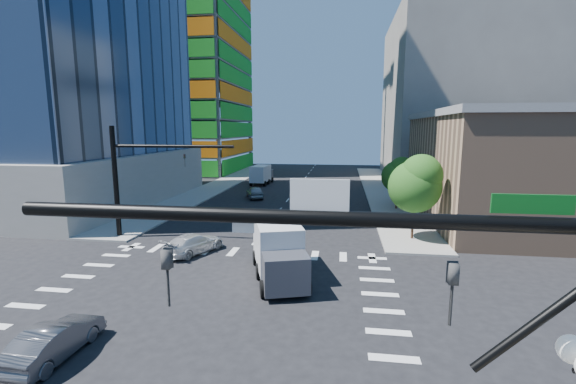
# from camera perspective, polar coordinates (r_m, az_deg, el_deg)

# --- Properties ---
(ground) EXTENTS (160.00, 160.00, 0.00)m
(ground) POSITION_cam_1_polar(r_m,az_deg,el_deg) (20.58, -12.65, -16.52)
(ground) COLOR black
(ground) RESTS_ON ground
(road_markings) EXTENTS (20.00, 20.00, 0.01)m
(road_markings) POSITION_cam_1_polar(r_m,az_deg,el_deg) (20.58, -12.65, -16.51)
(road_markings) COLOR silver
(road_markings) RESTS_ON ground
(sidewalk_ne) EXTENTS (5.00, 60.00, 0.15)m
(sidewalk_ne) POSITION_cam_1_polar(r_m,az_deg,el_deg) (58.20, 13.65, 0.35)
(sidewalk_ne) COLOR gray
(sidewalk_ne) RESTS_ON ground
(sidewalk_nw) EXTENTS (5.00, 60.00, 0.15)m
(sidewalk_nw) POSITION_cam_1_polar(r_m,az_deg,el_deg) (61.07, -10.38, 0.87)
(sidewalk_nw) COLOR gray
(sidewalk_nw) RESTS_ON ground
(construction_building) EXTENTS (25.16, 34.50, 70.60)m
(construction_building) POSITION_cam_1_polar(r_m,az_deg,el_deg) (87.69, -15.89, 19.32)
(construction_building) COLOR slate
(construction_building) RESTS_ON ground
(commercial_building) EXTENTS (20.50, 22.50, 10.60)m
(commercial_building) POSITION_cam_1_polar(r_m,az_deg,el_deg) (43.40, 32.92, 3.10)
(commercial_building) COLOR #9D775B
(commercial_building) RESTS_ON ground
(bg_building_ne) EXTENTS (24.00, 30.00, 28.00)m
(bg_building_ne) POSITION_cam_1_polar(r_m,az_deg,el_deg) (75.19, 24.31, 12.42)
(bg_building_ne) COLOR slate
(bg_building_ne) RESTS_ON ground
(signal_mast_nw) EXTENTS (10.20, 0.40, 9.00)m
(signal_mast_nw) POSITION_cam_1_polar(r_m,az_deg,el_deg) (33.50, -22.09, 2.82)
(signal_mast_nw) COLOR black
(signal_mast_nw) RESTS_ON sidewalk_nw
(tree_south) EXTENTS (4.16, 4.16, 6.82)m
(tree_south) POSITION_cam_1_polar(r_m,az_deg,el_deg) (31.97, 18.53, 1.28)
(tree_south) COLOR #382316
(tree_south) RESTS_ON sidewalk_ne
(tree_north) EXTENTS (3.54, 3.52, 5.78)m
(tree_north) POSITION_cam_1_polar(r_m,az_deg,el_deg) (43.86, 16.11, 2.54)
(tree_north) COLOR #382316
(tree_north) RESTS_ON sidewalk_ne
(car_nb_far) EXTENTS (2.68, 5.64, 1.55)m
(car_nb_far) POSITION_cam_1_polar(r_m,az_deg,el_deg) (39.22, 2.86, -2.63)
(car_nb_far) COLOR black
(car_nb_far) RESTS_ON ground
(car_sb_near) EXTENTS (3.82, 5.25, 1.41)m
(car_sb_near) POSITION_cam_1_polar(r_m,az_deg,el_deg) (28.93, -13.78, -7.39)
(car_sb_near) COLOR silver
(car_sb_near) RESTS_ON ground
(car_sb_mid) EXTENTS (3.40, 4.97, 1.57)m
(car_sb_mid) POSITION_cam_1_polar(r_m,az_deg,el_deg) (50.09, -4.95, -0.02)
(car_sb_mid) COLOR #929599
(car_sb_mid) RESTS_ON ground
(car_sb_cross) EXTENTS (1.59, 4.30, 1.41)m
(car_sb_cross) POSITION_cam_1_polar(r_m,az_deg,el_deg) (18.57, -31.24, -18.28)
(car_sb_cross) COLOR #4E4F53
(car_sb_cross) RESTS_ON ground
(box_truck_near) EXTENTS (4.52, 6.91, 3.35)m
(box_truck_near) POSITION_cam_1_polar(r_m,az_deg,el_deg) (23.18, -1.33, -9.33)
(box_truck_near) COLOR black
(box_truck_near) RESTS_ON ground
(box_truck_far) EXTENTS (2.89, 6.04, 3.09)m
(box_truck_far) POSITION_cam_1_polar(r_m,az_deg,el_deg) (62.81, -3.86, 2.43)
(box_truck_far) COLOR black
(box_truck_far) RESTS_ON ground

